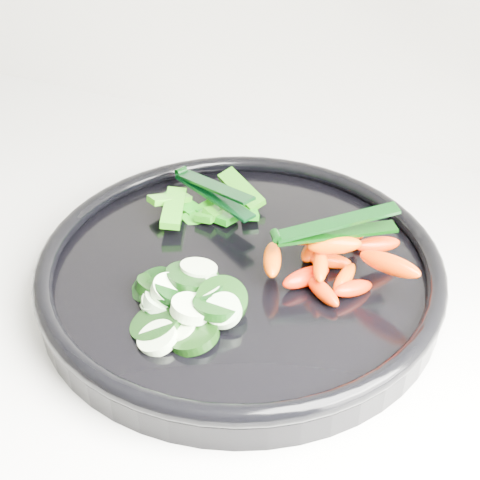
% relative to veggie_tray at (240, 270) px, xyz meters
% --- Properties ---
extents(counter, '(2.02, 0.62, 0.93)m').
position_rel_veggie_tray_xyz_m(counter, '(-0.41, 0.01, -0.48)').
color(counter, white).
rests_on(counter, ground).
extents(veggie_tray, '(0.46, 0.46, 0.04)m').
position_rel_veggie_tray_xyz_m(veggie_tray, '(0.00, 0.00, 0.00)').
color(veggie_tray, black).
rests_on(veggie_tray, counter).
extents(cucumber_pile, '(0.13, 0.12, 0.04)m').
position_rel_veggie_tray_xyz_m(cucumber_pile, '(-0.02, -0.07, 0.01)').
color(cucumber_pile, black).
rests_on(cucumber_pile, veggie_tray).
extents(carrot_pile, '(0.15, 0.15, 0.05)m').
position_rel_veggie_tray_xyz_m(carrot_pile, '(0.08, 0.03, 0.02)').
color(carrot_pile, '#F35800').
rests_on(carrot_pile, veggie_tray).
extents(pepper_pile, '(0.11, 0.12, 0.03)m').
position_rel_veggie_tray_xyz_m(pepper_pile, '(-0.07, 0.07, 0.01)').
color(pepper_pile, '#20740B').
rests_on(pepper_pile, veggie_tray).
extents(tong_carrot, '(0.10, 0.08, 0.02)m').
position_rel_veggie_tray_xyz_m(tong_carrot, '(0.08, 0.03, 0.05)').
color(tong_carrot, black).
rests_on(tong_carrot, carrot_pile).
extents(tong_pepper, '(0.11, 0.06, 0.02)m').
position_rel_veggie_tray_xyz_m(tong_pepper, '(-0.07, 0.07, 0.03)').
color(tong_pepper, black).
rests_on(tong_pepper, pepper_pile).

